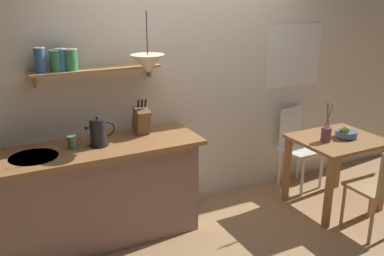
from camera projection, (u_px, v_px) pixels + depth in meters
name	position (u px, v px, depth m)	size (l,w,h in m)	color
ground_plane	(213.00, 229.00, 3.99)	(14.00, 14.00, 0.00)	#A87F56
back_wall	(201.00, 74.00, 4.21)	(6.80, 0.11, 2.70)	silver
kitchen_counter	(97.00, 193.00, 3.69)	(1.83, 0.63, 0.91)	gray
wall_shelf	(74.00, 64.00, 3.46)	(1.10, 0.20, 0.33)	tan
dining_table	(337.00, 151.00, 4.25)	(0.83, 0.71, 0.75)	#9E6B3D
dining_chair_near	(382.00, 185.00, 3.76)	(0.44, 0.39, 0.87)	tan
dining_chair_far	(297.00, 144.00, 4.75)	(0.45, 0.45, 0.90)	white
fruit_bowl	(346.00, 133.00, 4.20)	(0.22, 0.22, 0.13)	#51759E
twig_vase	(326.00, 134.00, 4.09)	(0.10, 0.10, 0.40)	brown
electric_kettle	(99.00, 132.00, 3.51)	(0.25, 0.16, 0.26)	black
knife_block	(141.00, 120.00, 3.78)	(0.12, 0.20, 0.33)	brown
coffee_mug_by_sink	(73.00, 142.00, 3.46)	(0.12, 0.08, 0.11)	slate
pendant_lamp	(148.00, 63.00, 3.47)	(0.28, 0.28, 0.49)	black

